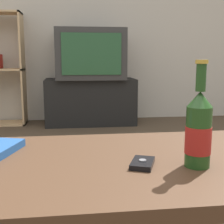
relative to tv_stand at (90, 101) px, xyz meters
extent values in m
cube|color=beige|center=(-0.18, 0.30, 1.04)|extent=(8.00, 0.05, 2.60)
cube|color=#422B1C|center=(-0.18, -2.72, 0.19)|extent=(1.37, 0.61, 0.04)
cube|color=black|center=(0.00, 0.00, 0.00)|extent=(1.02, 0.46, 0.52)
cube|color=#2D2D2D|center=(0.00, 0.00, 0.53)|extent=(0.76, 0.59, 0.55)
cube|color=#234C2D|center=(0.00, -0.30, 0.53)|extent=(0.62, 0.01, 0.43)
cube|color=tan|center=(-0.76, 0.09, 0.37)|extent=(0.02, 0.30, 1.25)
cube|color=tan|center=(-0.99, 0.09, -0.25)|extent=(0.49, 0.30, 0.02)
cube|color=tan|center=(-0.99, 0.09, 0.37)|extent=(0.49, 0.30, 0.02)
cylinder|color=#1E4219|center=(0.12, -2.80, 0.29)|extent=(0.07, 0.07, 0.16)
cylinder|color=maroon|center=(0.12, -2.80, 0.28)|extent=(0.07, 0.07, 0.07)
cone|color=#1E4219|center=(0.12, -2.80, 0.39)|extent=(0.07, 0.07, 0.04)
cylinder|color=#1E4219|center=(0.12, -2.80, 0.45)|extent=(0.03, 0.03, 0.07)
cylinder|color=#B79333|center=(0.12, -2.80, 0.49)|extent=(0.03, 0.03, 0.01)
cube|color=black|center=(-0.02, -2.78, 0.22)|extent=(0.09, 0.11, 0.01)
cylinder|color=slate|center=(-0.02, -2.78, 0.23)|extent=(0.02, 0.02, 0.00)
camera|label=1|loc=(-0.21, -3.57, 0.50)|focal=50.00mm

